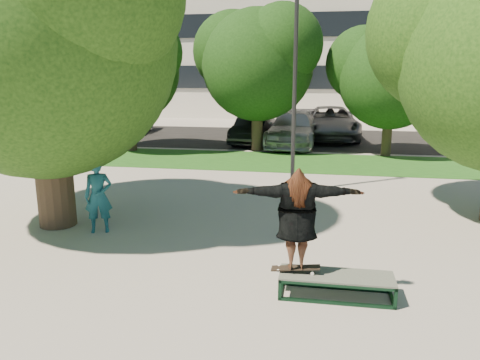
% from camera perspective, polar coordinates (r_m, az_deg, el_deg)
% --- Properties ---
extents(ground, '(120.00, 120.00, 0.00)m').
position_cam_1_polar(ground, '(9.41, -1.74, -8.80)').
color(ground, gray).
rests_on(ground, ground).
extents(grass_strip, '(30.00, 4.00, 0.02)m').
position_cam_1_polar(grass_strip, '(18.40, 7.22, 2.16)').
color(grass_strip, '#164714').
rests_on(grass_strip, ground).
extents(asphalt_strip, '(40.00, 8.00, 0.01)m').
position_cam_1_polar(asphalt_strip, '(24.86, 5.62, 5.10)').
color(asphalt_strip, black).
rests_on(asphalt_strip, ground).
extents(tree_left, '(6.96, 5.95, 7.12)m').
position_cam_1_polar(tree_left, '(11.41, -23.33, 16.71)').
color(tree_left, '#38281E').
rests_on(tree_left, ground).
extents(bg_tree_left, '(5.28, 4.51, 5.77)m').
position_cam_1_polar(bg_tree_left, '(21.30, -13.64, 13.49)').
color(bg_tree_left, '#38281E').
rests_on(bg_tree_left, ground).
extents(bg_tree_mid, '(5.76, 4.92, 6.24)m').
position_cam_1_polar(bg_tree_mid, '(20.82, 1.99, 14.64)').
color(bg_tree_mid, '#38281E').
rests_on(bg_tree_mid, ground).
extents(bg_tree_right, '(5.04, 4.31, 5.43)m').
position_cam_1_polar(bg_tree_right, '(20.29, 17.77, 12.58)').
color(bg_tree_right, '#38281E').
rests_on(bg_tree_right, ground).
extents(lamppost, '(0.25, 0.15, 6.11)m').
position_cam_1_polar(lamppost, '(13.57, 6.70, 11.59)').
color(lamppost, '#2D2D30').
rests_on(lamppost, ground).
extents(office_building, '(30.00, 14.12, 16.00)m').
position_cam_1_polar(office_building, '(40.93, 4.69, 19.57)').
color(office_building, beige).
rests_on(office_building, ground).
extents(grind_box, '(1.80, 0.60, 0.38)m').
position_cam_1_polar(grind_box, '(7.79, 11.62, -12.48)').
color(grind_box, black).
rests_on(grind_box, ground).
extents(skater_rig, '(2.06, 0.80, 1.71)m').
position_cam_1_polar(skater_rig, '(7.39, 6.96, -4.73)').
color(skater_rig, white).
rests_on(skater_rig, grind_box).
extents(bystander, '(0.70, 0.58, 1.65)m').
position_cam_1_polar(bystander, '(10.77, -16.88, -1.87)').
color(bystander, '#1A5663').
rests_on(bystander, ground).
extents(car_silver_a, '(2.06, 4.75, 1.60)m').
position_cam_1_polar(car_silver_a, '(27.35, -13.45, 7.23)').
color(car_silver_a, silver).
rests_on(car_silver_a, asphalt_strip).
extents(car_dark, '(1.88, 4.33, 1.39)m').
position_cam_1_polar(car_dark, '(22.98, 1.62, 6.22)').
color(car_dark, black).
rests_on(car_dark, asphalt_strip).
extents(car_grey, '(2.99, 6.05, 1.65)m').
position_cam_1_polar(car_grey, '(24.97, 10.96, 6.86)').
color(car_grey, slate).
rests_on(car_grey, asphalt_strip).
extents(car_silver_b, '(2.53, 5.57, 1.58)m').
position_cam_1_polar(car_silver_b, '(22.52, 6.52, 6.24)').
color(car_silver_b, '#A7A8AC').
rests_on(car_silver_b, asphalt_strip).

